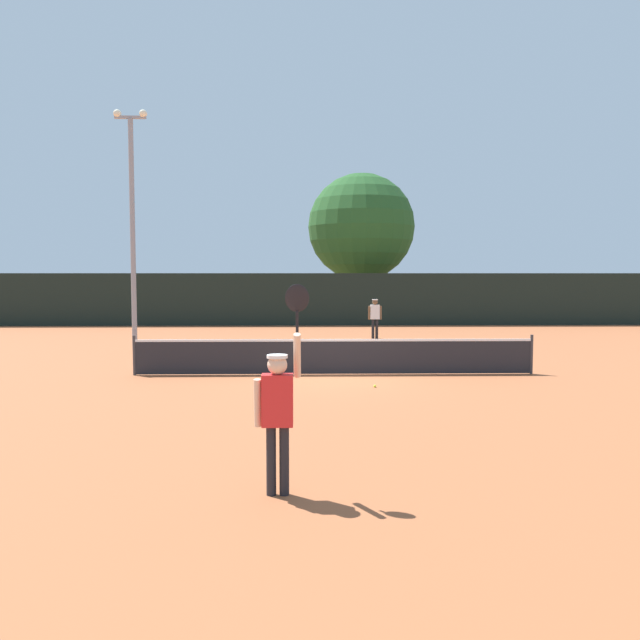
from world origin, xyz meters
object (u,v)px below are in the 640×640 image
at_px(player_serving, 278,402).
at_px(light_pole, 132,215).
at_px(player_receiving, 375,315).
at_px(parked_car_near, 199,304).
at_px(large_tree, 361,227).
at_px(tennis_ball, 375,386).

height_order(player_serving, light_pole, light_pole).
height_order(player_receiving, light_pole, light_pole).
xyz_separation_m(player_receiving, light_pole, (-9.05, -3.77, 3.79)).
bearing_deg(light_pole, parked_car_near, 92.44).
height_order(large_tree, parked_car_near, large_tree).
relative_size(large_tree, parked_car_near, 2.02).
bearing_deg(tennis_ball, large_tree, 85.91).
bearing_deg(player_receiving, parked_car_near, -56.87).
bearing_deg(large_tree, tennis_ball, -94.09).
bearing_deg(light_pole, tennis_ball, -45.72).
distance_m(tennis_ball, large_tree, 24.15).
bearing_deg(light_pole, player_serving, -69.49).
xyz_separation_m(player_receiving, parked_car_near, (-9.85, 15.10, -0.24)).
bearing_deg(parked_car_near, large_tree, -15.11).
distance_m(player_receiving, tennis_ball, 11.87).
height_order(player_receiving, parked_car_near, parked_car_near).
xyz_separation_m(tennis_ball, light_pole, (-7.79, 7.99, 4.77)).
relative_size(player_receiving, light_pole, 0.20).
distance_m(tennis_ball, parked_car_near, 28.21).
bearing_deg(parked_car_near, light_pole, -84.41).
xyz_separation_m(player_serving, light_pole, (-5.80, 15.50, 3.65)).
bearing_deg(tennis_ball, player_serving, -104.87).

